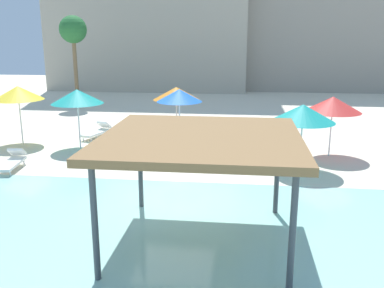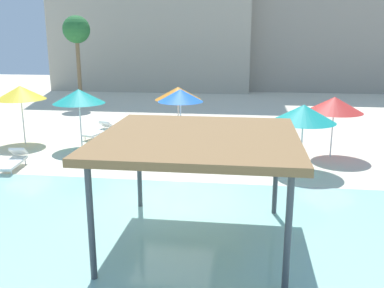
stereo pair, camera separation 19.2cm
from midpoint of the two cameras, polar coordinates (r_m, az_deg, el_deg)
The scene contains 12 objects.
ground_plane at distance 13.80m, azimuth -2.10°, elevation -7.26°, with size 80.00×80.00×0.00m, color beige.
shade_pavilion at distance 10.16m, azimuth 1.39°, elevation 0.37°, with size 4.70×4.70×2.79m.
beach_umbrella_yellow_1 at distance 21.66m, azimuth -21.73°, elevation 6.39°, with size 2.33×2.33×2.77m.
beach_umbrella_blue_2 at distance 18.63m, azimuth -1.25°, elevation 6.50°, with size 1.99×1.99×2.80m.
beach_umbrella_teal_3 at distance 19.96m, azimuth -14.63°, elevation 6.19°, with size 2.33×2.33×2.72m.
beach_umbrella_orange_4 at distance 21.46m, azimuth -1.62°, elevation 6.78°, with size 2.33×2.33×2.56m.
beach_umbrella_teal_5 at distance 16.47m, azimuth 15.02°, elevation 3.96°, with size 2.41×2.41×2.58m.
beach_umbrella_red_6 at distance 18.86m, azimuth 18.76°, elevation 5.00°, with size 2.38×2.38×2.58m.
lounge_chair_0 at distance 18.00m, azimuth -22.46°, elevation -2.05°, with size 0.87×1.96×0.74m.
lounge_chair_2 at distance 22.24m, azimuth -12.00°, elevation 1.75°, with size 1.14×1.99×0.74m.
palm_tree_1 at distance 31.68m, azimuth -15.01°, elevation 14.29°, with size 1.90×1.90×6.38m.
hotel_block_1 at distance 45.50m, azimuth 22.22°, elevation 16.76°, with size 23.49×9.60×15.47m, color #9E9384.
Camera 2 is at (2.27, -12.62, 5.10)m, focal length 39.91 mm.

